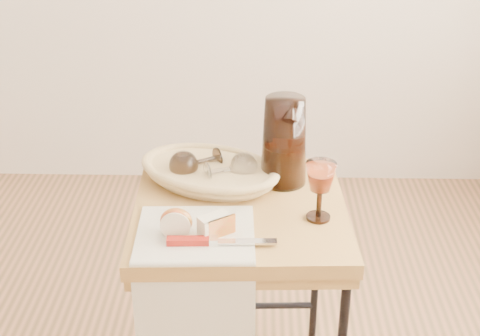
# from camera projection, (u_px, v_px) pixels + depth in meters

# --- Properties ---
(side_table) EXTENTS (0.58, 0.58, 0.70)m
(side_table) POSITION_uv_depth(u_px,v_px,m) (240.00, 312.00, 1.94)
(side_table) COLOR brown
(side_table) RESTS_ON floor
(tea_towel) EXTENTS (0.29, 0.27, 0.01)m
(tea_towel) POSITION_uv_depth(u_px,v_px,m) (195.00, 234.00, 1.65)
(tea_towel) COLOR white
(tea_towel) RESTS_ON side_table
(bread_basket) EXTENTS (0.42, 0.37, 0.05)m
(bread_basket) POSITION_uv_depth(u_px,v_px,m) (210.00, 173.00, 1.89)
(bread_basket) COLOR olive
(bread_basket) RESTS_ON side_table
(goblet_lying_a) EXTENTS (0.16, 0.14, 0.08)m
(goblet_lying_a) POSITION_uv_depth(u_px,v_px,m) (198.00, 162.00, 1.89)
(goblet_lying_a) COLOR #443223
(goblet_lying_a) RESTS_ON bread_basket
(goblet_lying_b) EXTENTS (0.15, 0.12, 0.08)m
(goblet_lying_b) POSITION_uv_depth(u_px,v_px,m) (228.00, 169.00, 1.86)
(goblet_lying_b) COLOR white
(goblet_lying_b) RESTS_ON bread_basket
(pitcher) EXTENTS (0.23, 0.28, 0.29)m
(pitcher) POSITION_uv_depth(u_px,v_px,m) (284.00, 141.00, 1.85)
(pitcher) COLOR black
(pitcher) RESTS_ON side_table
(wine_goblet) EXTENTS (0.10, 0.10, 0.16)m
(wine_goblet) POSITION_uv_depth(u_px,v_px,m) (320.00, 191.00, 1.69)
(wine_goblet) COLOR white
(wine_goblet) RESTS_ON side_table
(apple_half) EXTENTS (0.08, 0.04, 0.07)m
(apple_half) POSITION_uv_depth(u_px,v_px,m) (176.00, 221.00, 1.63)
(apple_half) COLOR #B41611
(apple_half) RESTS_ON tea_towel
(apple_wedge) EXTENTS (0.08, 0.08, 0.05)m
(apple_wedge) POSITION_uv_depth(u_px,v_px,m) (214.00, 225.00, 1.63)
(apple_wedge) COLOR #F2E3BD
(apple_wedge) RESTS_ON tea_towel
(table_knife) EXTENTS (0.26, 0.04, 0.02)m
(table_knife) POSITION_uv_depth(u_px,v_px,m) (217.00, 240.00, 1.60)
(table_knife) COLOR silver
(table_knife) RESTS_ON tea_towel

